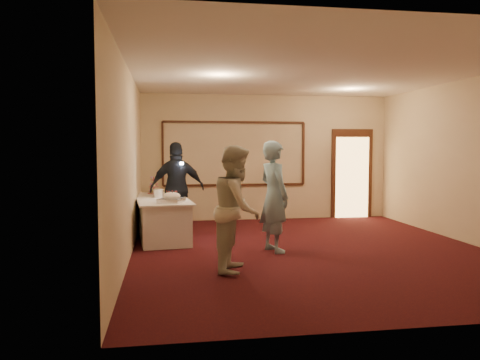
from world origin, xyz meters
The scene contains 14 objects.
floor centered at (0.00, 0.00, 0.00)m, with size 7.00×7.00×0.00m, color black.
room_walls centered at (0.00, 0.00, 2.03)m, with size 6.04×7.04×3.02m.
wall_molding centered at (-0.80, 3.47, 1.60)m, with size 3.45×0.04×1.55m.
doorway centered at (2.15, 3.45, 1.08)m, with size 1.05×0.07×2.20m.
buffet_table centered at (-2.52, 1.57, 0.39)m, with size 1.21×2.55×0.77m.
pavlova_tray centered at (-2.33, 0.75, 0.86)m, with size 0.52×0.61×0.20m.
cupcake_stand centered at (-2.69, 2.42, 0.91)m, with size 0.27×0.27×0.39m.
plate_stack_a centered at (-2.58, 1.64, 0.85)m, with size 0.19×0.19×0.16m.
plate_stack_b centered at (-2.30, 1.97, 0.85)m, with size 0.19×0.19×0.16m.
tart centered at (-2.34, 1.25, 0.80)m, with size 0.30×0.30×0.06m.
man centered at (-0.64, -0.01, 0.93)m, with size 0.68×0.44×1.86m, color #85B5CB.
woman centered at (-1.44, -1.11, 0.89)m, with size 0.86×0.67×1.78m, color beige.
guest centered at (-2.21, 1.82, 0.93)m, with size 1.09×0.45×1.86m, color black.
camera_flash centered at (-2.12, 1.61, 1.43)m, with size 0.07×0.04×0.05m, color white.
Camera 1 is at (-2.42, -7.60, 1.75)m, focal length 35.00 mm.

